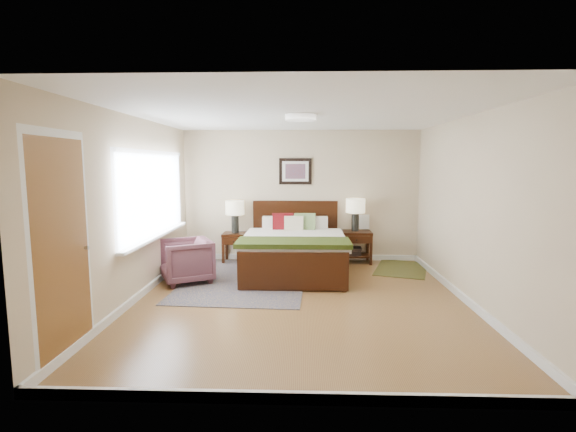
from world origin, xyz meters
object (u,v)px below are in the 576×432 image
object	(u,v)px
lamp_right	(355,208)
armchair	(186,261)
rug_persian	(246,279)
nightstand_right	(355,243)
bed	(294,243)
nightstand_left	(235,239)
lamp_left	(235,210)

from	to	relation	value
lamp_right	armchair	bearing A→B (deg)	-153.45
rug_persian	nightstand_right	bearing A→B (deg)	36.36
nightstand_right	rug_persian	xyz separation A→B (m)	(-1.91, -1.26, -0.36)
bed	rug_persian	bearing A→B (deg)	-149.24
bed	rug_persian	world-z (taller)	bed
nightstand_left	nightstand_right	size ratio (longest dim) A/B	0.92
nightstand_right	rug_persian	size ratio (longest dim) A/B	0.23
nightstand_left	rug_persian	xyz separation A→B (m)	(0.37, -1.25, -0.43)
bed	lamp_left	size ratio (longest dim) A/B	3.46
nightstand_left	lamp_left	distance (m)	0.55
nightstand_left	nightstand_right	distance (m)	2.27
armchair	rug_persian	distance (m)	0.99
armchair	bed	bearing A→B (deg)	82.46
nightstand_right	lamp_right	distance (m)	0.67
lamp_left	armchair	distance (m)	1.65
armchair	rug_persian	bearing A→B (deg)	71.64
nightstand_left	armchair	size ratio (longest dim) A/B	0.74
lamp_right	armchair	size ratio (longest dim) A/B	0.81
lamp_right	rug_persian	size ratio (longest dim) A/B	0.23
bed	nightstand_right	size ratio (longest dim) A/B	3.48
bed	nightstand_right	xyz separation A→B (m)	(1.13, 0.80, -0.16)
lamp_right	rug_persian	world-z (taller)	lamp_right
nightstand_left	rug_persian	size ratio (longest dim) A/B	0.21
nightstand_right	rug_persian	distance (m)	2.31
bed	nightstand_left	bearing A→B (deg)	145.24
lamp_left	rug_persian	xyz separation A→B (m)	(0.37, -1.27, -0.98)
nightstand_right	armchair	size ratio (longest dim) A/B	0.81
nightstand_right	lamp_left	size ratio (longest dim) A/B	0.99
nightstand_left	nightstand_right	bearing A→B (deg)	0.16
armchair	lamp_right	bearing A→B (deg)	89.45
bed	lamp_right	world-z (taller)	lamp_right
armchair	nightstand_left	bearing A→B (deg)	131.23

